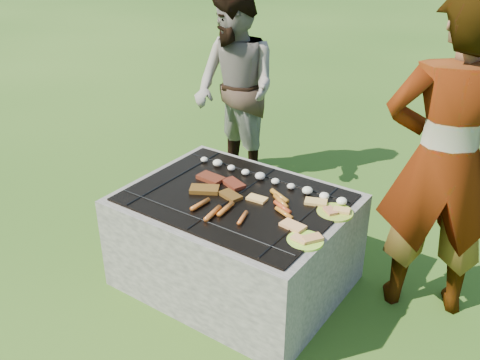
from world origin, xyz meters
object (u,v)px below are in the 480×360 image
object	(u,v)px
fire_pit	(235,243)
plate_far	(335,212)
plate_near	(306,240)
cook	(444,163)
bystander	(235,90)

from	to	relation	value
fire_pit	plate_far	world-z (taller)	plate_far
fire_pit	plate_near	distance (m)	0.67
plate_far	cook	size ratio (longest dim) A/B	0.14
fire_pit	cook	xyz separation A→B (m)	(1.02, 0.48, 0.64)
fire_pit	cook	world-z (taller)	cook
fire_pit	plate_near	xyz separation A→B (m)	(0.56, -0.17, 0.33)
plate_far	plate_near	bearing A→B (deg)	-89.76
cook	bystander	distance (m)	1.98
bystander	plate_far	bearing A→B (deg)	-15.11
bystander	fire_pit	bearing A→B (deg)	-34.26
fire_pit	bystander	distance (m)	1.53
plate_far	plate_near	world-z (taller)	plate_near
fire_pit	plate_far	size ratio (longest dim) A/B	5.08
plate_far	cook	world-z (taller)	cook
cook	bystander	xyz separation A→B (m)	(-1.85, 0.69, -0.12)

